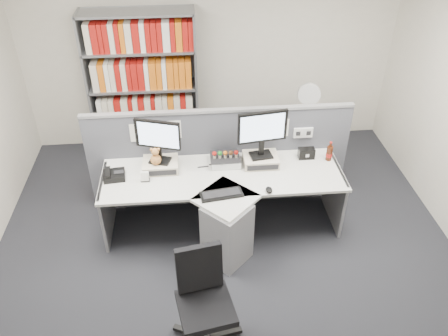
{
  "coord_description": "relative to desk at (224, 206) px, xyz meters",
  "views": [
    {
      "loc": [
        -0.34,
        -3.13,
        3.62
      ],
      "look_at": [
        0.0,
        0.65,
        0.92
      ],
      "focal_mm": 36.65,
      "sensor_mm": 36.0,
      "label": 1
    }
  ],
  "objects": [
    {
      "name": "monitor_riser_right",
      "position": [
        0.44,
        0.38,
        0.31
      ],
      "size": [
        0.38,
        0.31,
        0.1
      ],
      "color": "beige",
      "rests_on": "desk"
    },
    {
      "name": "partition",
      "position": [
        0.0,
        0.65,
        0.19
      ],
      "size": [
        3.0,
        0.08,
        1.27
      ],
      "color": "#555660",
      "rests_on": "ground"
    },
    {
      "name": "desk_fan",
      "position": [
        1.2,
        1.4,
        0.55
      ],
      "size": [
        0.29,
        0.17,
        0.48
      ],
      "color": "white",
      "rests_on": "filing_cabinet"
    },
    {
      "name": "desk_calendar",
      "position": [
        -0.82,
        0.18,
        0.31
      ],
      "size": [
        0.09,
        0.07,
        0.11
      ],
      "color": "black",
      "rests_on": "desk"
    },
    {
      "name": "ground",
      "position": [
        0.0,
        -0.6,
        -0.46
      ],
      "size": [
        5.5,
        5.5,
        0.0
      ],
      "primitive_type": "plane",
      "color": "#292A30",
      "rests_on": "ground"
    },
    {
      "name": "desk",
      "position": [
        0.0,
        0.0,
        0.0
      ],
      "size": [
        2.6,
        1.2,
        0.72
      ],
      "color": "silver",
      "rests_on": "ground"
    },
    {
      "name": "office_chair",
      "position": [
        -0.29,
        -1.22,
        0.05
      ],
      "size": [
        0.62,
        0.62,
        0.95
      ],
      "color": "silver",
      "rests_on": "ground"
    },
    {
      "name": "monitor_right",
      "position": [
        0.44,
        0.38,
        0.69
      ],
      "size": [
        0.54,
        0.2,
        0.55
      ],
      "color": "black",
      "rests_on": "monitor_riser_right"
    },
    {
      "name": "speaker",
      "position": [
        0.97,
        0.45,
        0.32
      ],
      "size": [
        0.18,
        0.1,
        0.12
      ],
      "primitive_type": "cube",
      "color": "black",
      "rests_on": "desk"
    },
    {
      "name": "figurines",
      "position": [
        0.05,
        0.41,
        0.4
      ],
      "size": [
        0.29,
        0.05,
        0.09
      ],
      "color": "beige",
      "rests_on": "desktop_pc"
    },
    {
      "name": "filing_cabinet",
      "position": [
        1.2,
        1.4,
        -0.11
      ],
      "size": [
        0.45,
        0.61,
        0.7
      ],
      "color": "gray",
      "rests_on": "ground"
    },
    {
      "name": "keyboard",
      "position": [
        -0.04,
        -0.14,
        0.28
      ],
      "size": [
        0.45,
        0.23,
        0.03
      ],
      "color": "black",
      "rests_on": "desk"
    },
    {
      "name": "plush_toy",
      "position": [
        -0.7,
        0.33,
        0.45
      ],
      "size": [
        0.12,
        0.12,
        0.2
      ],
      "color": "#BF7E3F",
      "rests_on": "monitor_riser_left"
    },
    {
      "name": "monitor_left",
      "position": [
        -0.66,
        0.38,
        0.66
      ],
      "size": [
        0.48,
        0.21,
        0.5
      ],
      "color": "black",
      "rests_on": "monitor_riser_left"
    },
    {
      "name": "mouse",
      "position": [
        0.45,
        -0.12,
        0.28
      ],
      "size": [
        0.07,
        0.11,
        0.04
      ],
      "primitive_type": "ellipsoid",
      "color": "black",
      "rests_on": "desk"
    },
    {
      "name": "cola_bottle",
      "position": [
        1.21,
        0.39,
        0.35
      ],
      "size": [
        0.07,
        0.07,
        0.23
      ],
      "color": "#3F190A",
      "rests_on": "desk"
    },
    {
      "name": "shelving_unit",
      "position": [
        -0.9,
        1.85,
        0.52
      ],
      "size": [
        1.41,
        0.4,
        2.0
      ],
      "color": "gray",
      "rests_on": "ground"
    },
    {
      "name": "room_shell",
      "position": [
        0.0,
        -0.6,
        1.33
      ],
      "size": [
        5.04,
        5.54,
        2.72
      ],
      "color": "silver",
      "rests_on": "ground"
    },
    {
      "name": "monitor_riser_left",
      "position": [
        -0.66,
        0.38,
        0.31
      ],
      "size": [
        0.38,
        0.31,
        0.1
      ],
      "color": "beige",
      "rests_on": "desk"
    },
    {
      "name": "desk_phone",
      "position": [
        -1.16,
        0.26,
        0.3
      ],
      "size": [
        0.24,
        0.23,
        0.1
      ],
      "color": "black",
      "rests_on": "desk"
    },
    {
      "name": "desktop_pc",
      "position": [
        0.05,
        0.43,
        0.31
      ],
      "size": [
        0.32,
        0.29,
        0.08
      ],
      "color": "black",
      "rests_on": "desk"
    }
  ]
}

